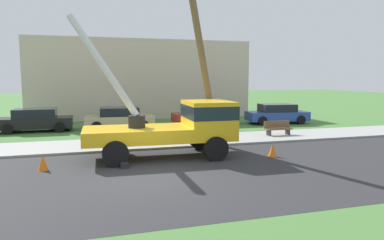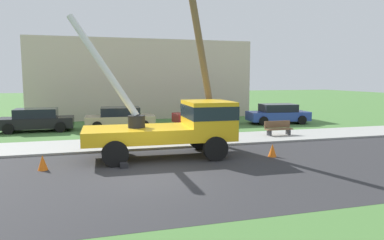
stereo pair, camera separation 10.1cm
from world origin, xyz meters
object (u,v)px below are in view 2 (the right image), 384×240
at_px(utility_truck, 179,124).
at_px(leaning_utility_pole, 201,53).
at_px(traffic_cone_behind, 43,163).
at_px(park_bench, 278,129).
at_px(parked_sedan_red, 205,115).
at_px(traffic_cone_ahead, 272,150).
at_px(parked_sedan_black, 36,120).
at_px(parked_sedan_blue, 278,114).
at_px(parked_sedan_tan, 120,118).

height_order(utility_truck, leaning_utility_pole, leaning_utility_pole).
height_order(utility_truck, traffic_cone_behind, utility_truck).
bearing_deg(traffic_cone_behind, park_bench, 19.49).
bearing_deg(leaning_utility_pole, parked_sedan_red, 70.71).
bearing_deg(traffic_cone_ahead, parked_sedan_black, 135.22).
relative_size(parked_sedan_red, park_bench, 2.80).
relative_size(utility_truck, traffic_cone_ahead, 12.07).
xyz_separation_m(traffic_cone_behind, parked_sedan_blue, (14.92, 9.54, 0.43)).
xyz_separation_m(traffic_cone_ahead, parked_sedan_black, (-10.65, 10.57, 0.43)).
xyz_separation_m(parked_sedan_black, parked_sedan_blue, (16.45, -0.72, 0.00)).
xyz_separation_m(utility_truck, leaning_utility_pole, (1.38, 1.23, 3.05)).
xyz_separation_m(parked_sedan_black, parked_sedan_red, (11.04, -0.10, 0.00)).
distance_m(parked_sedan_tan, park_bench, 10.09).
bearing_deg(parked_sedan_red, park_bench, -67.65).
height_order(parked_sedan_tan, park_bench, parked_sedan_tan).
height_order(parked_sedan_black, parked_sedan_blue, same).
height_order(traffic_cone_behind, park_bench, park_bench).
bearing_deg(traffic_cone_ahead, utility_truck, 162.31).
relative_size(parked_sedan_tan, parked_sedan_blue, 0.98).
bearing_deg(parked_sedan_black, park_bench, -24.12).
xyz_separation_m(leaning_utility_pole, park_bench, (5.25, 2.10, -4.00)).
distance_m(parked_sedan_tan, parked_sedan_blue, 11.32).
height_order(traffic_cone_ahead, parked_sedan_blue, parked_sedan_blue).
distance_m(traffic_cone_ahead, parked_sedan_red, 10.48).
bearing_deg(traffic_cone_ahead, parked_sedan_tan, 118.44).
xyz_separation_m(leaning_utility_pole, parked_sedan_tan, (-3.10, 7.75, -3.75)).
relative_size(traffic_cone_ahead, parked_sedan_blue, 0.12).
bearing_deg(park_bench, leaning_utility_pole, -158.24).
distance_m(traffic_cone_ahead, parked_sedan_tan, 11.59).
xyz_separation_m(leaning_utility_pole, traffic_cone_ahead, (2.41, -2.44, -4.18)).
relative_size(utility_truck, parked_sedan_tan, 1.51).
bearing_deg(parked_sedan_black, leaning_utility_pole, -44.64).
height_order(utility_truck, parked_sedan_red, utility_truck).
relative_size(utility_truck, parked_sedan_blue, 1.48).
bearing_deg(leaning_utility_pole, park_bench, 21.76).
bearing_deg(park_bench, parked_sedan_tan, 145.91).
distance_m(traffic_cone_behind, parked_sedan_tan, 10.53).
xyz_separation_m(utility_truck, traffic_cone_behind, (-5.33, -0.91, -1.13)).
bearing_deg(leaning_utility_pole, parked_sedan_black, 135.36).
height_order(leaning_utility_pole, park_bench, leaning_utility_pole).
bearing_deg(parked_sedan_blue, parked_sedan_tan, 178.28).
bearing_deg(parked_sedan_black, traffic_cone_ahead, -44.78).
distance_m(utility_truck, park_bench, 7.48).
bearing_deg(park_bench, parked_sedan_black, 155.88).
height_order(leaning_utility_pole, parked_sedan_tan, leaning_utility_pole).
distance_m(parked_sedan_black, park_bench, 14.78).
height_order(utility_truck, parked_sedan_tan, utility_truck).
relative_size(traffic_cone_ahead, traffic_cone_behind, 1.00).
distance_m(leaning_utility_pole, parked_sedan_black, 12.16).
relative_size(leaning_utility_pole, parked_sedan_black, 1.97).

